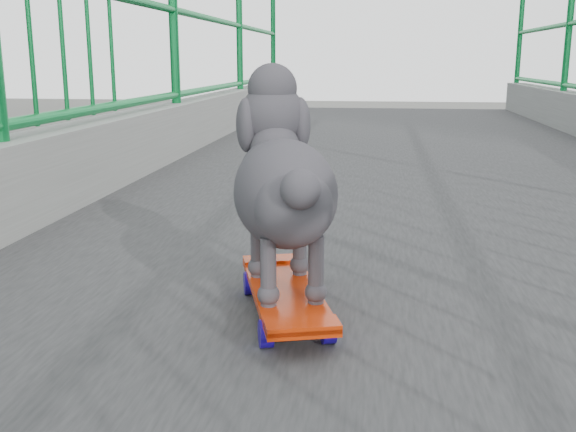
# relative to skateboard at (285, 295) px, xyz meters

# --- Properties ---
(skateboard) EXTENTS (0.28, 0.51, 0.07)m
(skateboard) POSITION_rel_skateboard_xyz_m (0.00, 0.00, 0.00)
(skateboard) COLOR red
(skateboard) RESTS_ON footbridge
(poodle) EXTENTS (0.31, 0.52, 0.44)m
(poodle) POSITION_rel_skateboard_xyz_m (-0.01, 0.03, 0.25)
(poodle) COLOR #332F35
(poodle) RESTS_ON skateboard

